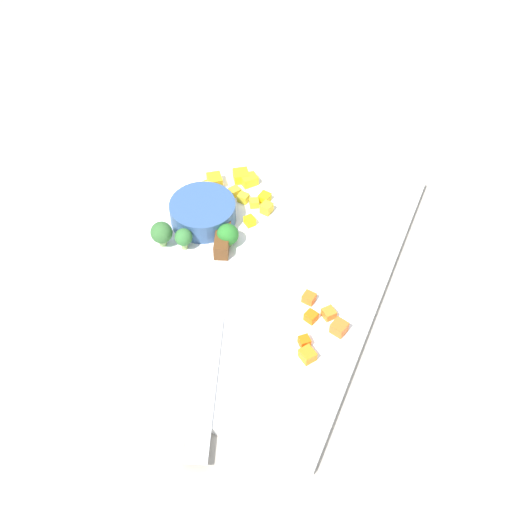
# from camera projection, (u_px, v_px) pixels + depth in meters

# --- Properties ---
(ground_plane) EXTENTS (4.00, 4.00, 0.00)m
(ground_plane) POSITION_uv_depth(u_px,v_px,m) (256.00, 266.00, 0.91)
(ground_plane) COLOR #A0998E
(cutting_board) EXTENTS (0.50, 0.35, 0.01)m
(cutting_board) POSITION_uv_depth(u_px,v_px,m) (256.00, 263.00, 0.91)
(cutting_board) COLOR white
(cutting_board) RESTS_ON ground_plane
(prep_bowl) EXTENTS (0.10, 0.10, 0.03)m
(prep_bowl) POSITION_uv_depth(u_px,v_px,m) (203.00, 212.00, 0.94)
(prep_bowl) COLOR #36588C
(prep_bowl) RESTS_ON cutting_board
(chef_knife) EXTENTS (0.35, 0.15, 0.02)m
(chef_knife) POSITION_uv_depth(u_px,v_px,m) (218.00, 279.00, 0.87)
(chef_knife) COLOR silver
(chef_knife) RESTS_ON cutting_board
(carrot_dice_0) EXTENTS (0.02, 0.02, 0.01)m
(carrot_dice_0) POSITION_uv_depth(u_px,v_px,m) (307.00, 355.00, 0.80)
(carrot_dice_0) COLOR orange
(carrot_dice_0) RESTS_ON cutting_board
(carrot_dice_1) EXTENTS (0.02, 0.02, 0.01)m
(carrot_dice_1) POSITION_uv_depth(u_px,v_px,m) (329.00, 313.00, 0.84)
(carrot_dice_1) COLOR orange
(carrot_dice_1) RESTS_ON cutting_board
(carrot_dice_2) EXTENTS (0.02, 0.02, 0.01)m
(carrot_dice_2) POSITION_uv_depth(u_px,v_px,m) (304.00, 341.00, 0.81)
(carrot_dice_2) COLOR orange
(carrot_dice_2) RESTS_ON cutting_board
(carrot_dice_3) EXTENTS (0.02, 0.02, 0.01)m
(carrot_dice_3) POSITION_uv_depth(u_px,v_px,m) (309.00, 298.00, 0.86)
(carrot_dice_3) COLOR orange
(carrot_dice_3) RESTS_ON cutting_board
(carrot_dice_4) EXTENTS (0.02, 0.02, 0.01)m
(carrot_dice_4) POSITION_uv_depth(u_px,v_px,m) (311.00, 317.00, 0.84)
(carrot_dice_4) COLOR orange
(carrot_dice_4) RESTS_ON cutting_board
(carrot_dice_5) EXTENTS (0.02, 0.02, 0.02)m
(carrot_dice_5) POSITION_uv_depth(u_px,v_px,m) (339.00, 328.00, 0.82)
(carrot_dice_5) COLOR orange
(carrot_dice_5) RESTS_ON cutting_board
(pepper_dice_0) EXTENTS (0.02, 0.02, 0.01)m
(pepper_dice_0) POSITION_uv_depth(u_px,v_px,m) (250.00, 221.00, 0.95)
(pepper_dice_0) COLOR yellow
(pepper_dice_0) RESTS_ON cutting_board
(pepper_dice_1) EXTENTS (0.02, 0.02, 0.02)m
(pepper_dice_1) POSITION_uv_depth(u_px,v_px,m) (267.00, 208.00, 0.96)
(pepper_dice_1) COLOR yellow
(pepper_dice_1) RESTS_ON cutting_board
(pepper_dice_2) EXTENTS (0.03, 0.03, 0.02)m
(pepper_dice_2) POSITION_uv_depth(u_px,v_px,m) (241.00, 176.00, 1.01)
(pepper_dice_2) COLOR yellow
(pepper_dice_2) RESTS_ON cutting_board
(pepper_dice_3) EXTENTS (0.02, 0.02, 0.01)m
(pepper_dice_3) POSITION_uv_depth(u_px,v_px,m) (235.00, 191.00, 0.99)
(pepper_dice_3) COLOR yellow
(pepper_dice_3) RESTS_ON cutting_board
(pepper_dice_4) EXTENTS (0.02, 0.02, 0.01)m
(pepper_dice_4) POSITION_uv_depth(u_px,v_px,m) (254.00, 203.00, 0.97)
(pepper_dice_4) COLOR yellow
(pepper_dice_4) RESTS_ON cutting_board
(pepper_dice_5) EXTENTS (0.03, 0.03, 0.02)m
(pepper_dice_5) POSITION_uv_depth(u_px,v_px,m) (215.00, 181.00, 1.00)
(pepper_dice_5) COLOR yellow
(pepper_dice_5) RESTS_ON cutting_board
(pepper_dice_6) EXTENTS (0.02, 0.02, 0.01)m
(pepper_dice_6) POSITION_uv_depth(u_px,v_px,m) (204.00, 187.00, 0.99)
(pepper_dice_6) COLOR yellow
(pepper_dice_6) RESTS_ON cutting_board
(pepper_dice_7) EXTENTS (0.01, 0.02, 0.01)m
(pepper_dice_7) POSITION_uv_depth(u_px,v_px,m) (243.00, 198.00, 0.98)
(pepper_dice_7) COLOR yellow
(pepper_dice_7) RESTS_ON cutting_board
(pepper_dice_8) EXTENTS (0.02, 0.02, 0.01)m
(pepper_dice_8) POSITION_uv_depth(u_px,v_px,m) (265.00, 198.00, 0.98)
(pepper_dice_8) COLOR yellow
(pepper_dice_8) RESTS_ON cutting_board
(pepper_dice_9) EXTENTS (0.03, 0.03, 0.02)m
(pepper_dice_9) POSITION_uv_depth(u_px,v_px,m) (249.00, 180.00, 1.00)
(pepper_dice_9) COLOR yellow
(pepper_dice_9) RESTS_ON cutting_board
(broccoli_floret_0) EXTENTS (0.03, 0.03, 0.04)m
(broccoli_floret_0) POSITION_uv_depth(u_px,v_px,m) (162.00, 233.00, 0.91)
(broccoli_floret_0) COLOR #88AF63
(broccoli_floret_0) RESTS_ON cutting_board
(broccoli_floret_1) EXTENTS (0.03, 0.03, 0.04)m
(broccoli_floret_1) POSITION_uv_depth(u_px,v_px,m) (228.00, 235.00, 0.91)
(broccoli_floret_1) COLOR #92B35E
(broccoli_floret_1) RESTS_ON cutting_board
(broccoli_floret_2) EXTENTS (0.02, 0.02, 0.03)m
(broccoli_floret_2) POSITION_uv_depth(u_px,v_px,m) (184.00, 238.00, 0.90)
(broccoli_floret_2) COLOR #95B466
(broccoli_floret_2) RESTS_ON cutting_board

